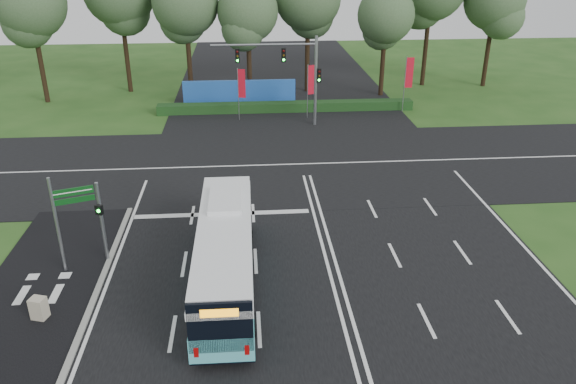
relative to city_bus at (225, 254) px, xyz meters
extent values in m
plane|color=#254D19|center=(4.59, 1.83, -1.58)|extent=(120.00, 120.00, 0.00)
cube|color=black|center=(4.59, 1.83, -1.56)|extent=(20.00, 120.00, 0.04)
cube|color=black|center=(4.59, 13.83, -1.55)|extent=(120.00, 14.00, 0.05)
cube|color=black|center=(-7.91, -1.17, -1.55)|extent=(5.00, 18.00, 0.06)
cube|color=gray|center=(-5.51, -1.17, -1.52)|extent=(0.25, 18.00, 0.12)
cube|color=#57C1CA|center=(0.00, 0.02, -0.60)|extent=(2.33, 10.91, 1.00)
cube|color=black|center=(0.00, 0.02, -1.06)|extent=(2.31, 10.86, 0.27)
cube|color=black|center=(0.00, 0.02, 0.30)|extent=(2.24, 10.75, 0.86)
cube|color=white|center=(0.00, 0.02, 0.85)|extent=(2.33, 10.91, 0.32)
cube|color=white|center=(0.00, 0.02, 1.17)|extent=(2.28, 10.48, 0.32)
cube|color=white|center=(0.01, 2.29, 1.44)|extent=(1.47, 2.73, 0.23)
cube|color=black|center=(-0.03, -5.37, 0.35)|extent=(2.20, 0.13, 2.00)
cube|color=orange|center=(-0.03, -5.41, 0.99)|extent=(1.27, 0.07, 0.32)
cylinder|color=black|center=(-1.04, 3.11, -1.10)|extent=(0.26, 0.95, 0.94)
cylinder|color=black|center=(1.07, 3.10, -1.10)|extent=(0.26, 0.95, 0.94)
cylinder|color=black|center=(-1.07, -3.43, -1.10)|extent=(0.26, 0.95, 0.94)
cylinder|color=black|center=(1.04, -3.44, -1.10)|extent=(0.26, 0.95, 0.94)
cylinder|color=gray|center=(-5.61, 2.52, 0.41)|extent=(0.16, 0.16, 3.97)
cube|color=black|center=(-5.61, 2.34, 1.15)|extent=(0.37, 0.32, 0.45)
sphere|color=#19F233|center=(-5.61, 2.24, 1.15)|extent=(0.16, 0.16, 0.16)
cylinder|color=gray|center=(-7.32, 1.74, 0.72)|extent=(0.14, 0.14, 4.59)
cube|color=#0B4113|center=(-6.50, 2.02, 2.21)|extent=(1.65, 0.62, 0.34)
cube|color=#0B4113|center=(-6.50, 2.02, 1.81)|extent=(1.65, 0.62, 0.25)
cube|color=white|center=(-6.50, 1.98, 2.21)|extent=(1.52, 0.53, 0.05)
cube|color=#B9AE95|center=(-7.32, -1.78, -1.09)|extent=(0.69, 0.63, 0.96)
cylinder|color=gray|center=(0.54, 24.08, 0.58)|extent=(0.07, 0.07, 4.32)
cube|color=red|center=(0.85, 24.02, 1.49)|extent=(0.57, 0.16, 2.30)
cylinder|color=gray|center=(6.20, 24.27, 0.66)|extent=(0.07, 0.07, 4.47)
cube|color=red|center=(6.50, 24.39, 1.60)|extent=(0.57, 0.25, 2.38)
cylinder|color=gray|center=(14.59, 25.44, 0.80)|extent=(0.07, 0.07, 4.75)
cube|color=red|center=(14.94, 25.45, 1.80)|extent=(0.63, 0.05, 2.53)
cylinder|color=gray|center=(6.59, 22.33, 1.92)|extent=(0.24, 0.24, 7.00)
cylinder|color=gray|center=(2.59, 22.33, 4.82)|extent=(8.00, 0.16, 0.16)
cube|color=black|center=(4.09, 22.33, 4.02)|extent=(0.32, 0.28, 1.05)
cube|color=black|center=(0.59, 22.33, 4.02)|extent=(0.32, 0.28, 1.05)
cube|color=black|center=(6.84, 22.33, 2.42)|extent=(0.32, 0.28, 1.05)
cube|color=#143915|center=(4.59, 26.33, -1.18)|extent=(22.00, 1.20, 0.80)
cube|color=blue|center=(0.59, 28.83, -0.48)|extent=(10.00, 0.30, 2.20)
cylinder|color=black|center=(-16.98, 31.15, 2.53)|extent=(0.44, 0.44, 8.21)
sphere|color=#3B5733|center=(-16.98, 31.15, 7.07)|extent=(6.05, 6.05, 6.05)
cylinder|color=black|center=(-10.06, 34.43, 2.86)|extent=(0.44, 0.44, 8.87)
cylinder|color=black|center=(-3.96, 32.09, 2.44)|extent=(0.44, 0.44, 8.04)
sphere|color=#3B5733|center=(-3.96, 32.09, 6.89)|extent=(5.93, 5.93, 5.93)
cylinder|color=black|center=(1.56, 31.35, 2.11)|extent=(0.44, 0.44, 7.37)
sphere|color=#3B5733|center=(1.56, 31.35, 6.18)|extent=(5.43, 5.43, 5.43)
cylinder|color=black|center=(7.14, 33.13, 2.57)|extent=(0.44, 0.44, 8.28)
cylinder|color=black|center=(13.98, 31.03, 1.92)|extent=(0.44, 0.44, 6.99)
sphere|color=#3B5733|center=(13.98, 31.03, 5.78)|extent=(5.15, 5.15, 5.15)
cylinder|color=black|center=(19.15, 34.75, 2.98)|extent=(0.44, 0.44, 9.11)
cylinder|color=black|center=(25.19, 33.90, 2.38)|extent=(0.44, 0.44, 7.91)
sphere|color=#3B5733|center=(25.19, 33.90, 6.75)|extent=(5.83, 5.83, 5.83)
camera|label=1|loc=(1.03, -20.66, 12.26)|focal=35.00mm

